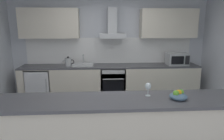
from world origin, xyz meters
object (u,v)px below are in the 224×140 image
Objects in this scene: oven at (113,83)px; refrigerator at (41,85)px; sink at (83,65)px; range_hood at (112,29)px; microwave at (177,59)px; kettle at (68,62)px; fruit_bowl at (178,96)px; wine_glass at (148,87)px.

oven is 0.94× the size of refrigerator.
sink is 0.69× the size of range_hood.
microwave is 1.73× the size of kettle.
fruit_bowl is (-0.95, -2.47, -0.06)m from microwave.
refrigerator is 0.91m from kettle.
fruit_bowl is at bearing -75.91° from range_hood.
range_hood reaches higher than wine_glass.
range_hood is 3.27× the size of fruit_bowl.
kettle is at bearing 120.74° from wine_glass.
wine_glass is (2.08, -2.35, 0.64)m from refrigerator.
microwave reaches higher than wine_glass.
microwave is 2.66m from wine_glass.
oven is 1.11× the size of range_hood.
fruit_bowl is (0.66, -2.50, 0.53)m from oven.
kettle is at bearing -171.32° from range_hood.
oven is 4.50× the size of wine_glass.
refrigerator is at bearing 177.48° from kettle.
wine_glass is (0.31, -2.48, -0.72)m from range_hood.
oven is at bearing -0.87° from sink.
microwave reaches higher than sink.
refrigerator is 4.78× the size of wine_glass.
refrigerator is (-1.77, -0.00, -0.03)m from oven.
microwave reaches higher than fruit_bowl.
sink is 0.36m from kettle.
sink is at bearing 179.04° from microwave.
refrigerator is 1.17m from sink.
wine_glass is (-1.30, -2.33, 0.02)m from microwave.
kettle is 1.62× the size of wine_glass.
range_hood is (1.77, 0.13, 1.36)m from refrigerator.
kettle reaches higher than fruit_bowl.
range_hood reaches higher than refrigerator.
refrigerator is at bearing -179.91° from oven.
refrigerator is 2.24m from range_hood.
kettle is at bearing 125.05° from fruit_bowl.
kettle is at bearing -172.70° from sink.
fruit_bowl reaches higher than refrigerator.
microwave is at bearing -0.96° from sink.
sink is 2.27× the size of fruit_bowl.
oven is 1.33m from range_hood.
wine_glass reaches higher than oven.
microwave is 1.77m from range_hood.
range_hood is at bearing 97.12° from wine_glass.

